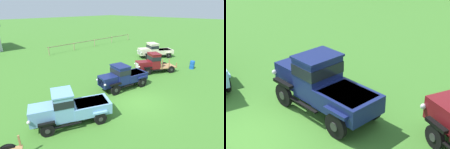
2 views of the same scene
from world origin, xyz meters
TOP-DOWN VIEW (x-y plane):
  - ground_plane at (0.00, 0.00)m, footprint 240.00×240.00m
  - vintage_truck_midrow_center at (0.89, 2.45)m, footprint 4.84×2.76m

SIDE VIEW (x-z plane):
  - ground_plane at x=0.00m, z-range 0.00..0.00m
  - vintage_truck_midrow_center at x=0.89m, z-range 0.03..2.21m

